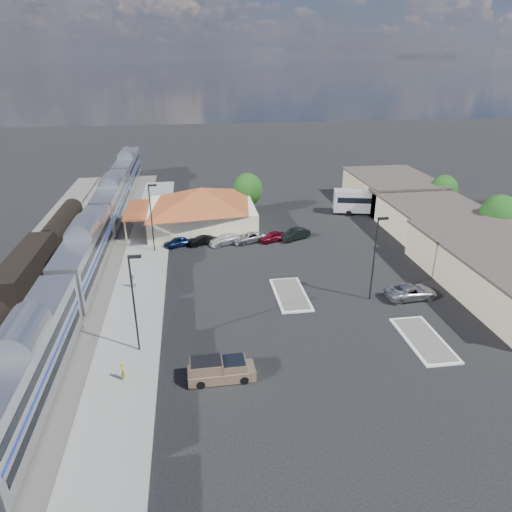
{
  "coord_description": "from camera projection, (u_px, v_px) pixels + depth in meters",
  "views": [
    {
      "loc": [
        -5.75,
        -39.78,
        23.22
      ],
      "look_at": [
        0.93,
        6.48,
        2.8
      ],
      "focal_mm": 32.0,
      "sensor_mm": 36.0,
      "label": 1
    }
  ],
  "objects": [
    {
      "name": "parked_car_e",
      "position": [
        272.0,
        237.0,
        62.37
      ],
      "size": [
        4.28,
        2.93,
        1.35
      ],
      "primitive_type": "imported",
      "rotation": [
        0.0,
        0.0,
        -1.2
      ],
      "color": "maroon",
      "rests_on": "ground"
    },
    {
      "name": "tree_east_c",
      "position": [
        444.0,
        190.0,
        72.66
      ],
      "size": [
        4.41,
        4.41,
        6.21
      ],
      "color": "#382314",
      "rests_on": "ground"
    },
    {
      "name": "tree_east_b",
      "position": [
        499.0,
        215.0,
        59.78
      ],
      "size": [
        4.94,
        4.94,
        6.96
      ],
      "color": "#382314",
      "rests_on": "ground"
    },
    {
      "name": "lamp_plat_s",
      "position": [
        134.0,
        296.0,
        37.12
      ],
      "size": [
        1.08,
        0.25,
        9.0
      ],
      "color": "black",
      "rests_on": "ground"
    },
    {
      "name": "coach_bus",
      "position": [
        372.0,
        201.0,
        72.67
      ],
      "size": [
        12.16,
        5.32,
        3.81
      ],
      "rotation": [
        0.0,
        0.0,
        1.33
      ],
      "color": "silver",
      "rests_on": "ground"
    },
    {
      "name": "parked_car_c",
      "position": [
        226.0,
        239.0,
        61.52
      ],
      "size": [
        5.18,
        3.72,
        1.39
      ],
      "primitive_type": "imported",
      "rotation": [
        0.0,
        0.0,
        -1.16
      ],
      "color": "silver",
      "rests_on": "ground"
    },
    {
      "name": "buildings_east",
      "position": [
        445.0,
        225.0,
        61.84
      ],
      "size": [
        14.4,
        51.4,
        4.8
      ],
      "color": "#C6B28C",
      "rests_on": "ground"
    },
    {
      "name": "parked_car_a",
      "position": [
        178.0,
        242.0,
        60.71
      ],
      "size": [
        4.08,
        2.92,
        1.29
      ],
      "primitive_type": "imported",
      "rotation": [
        0.0,
        0.0,
        -1.16
      ],
      "color": "#0C183D",
      "rests_on": "ground"
    },
    {
      "name": "ground",
      "position": [
        256.0,
        307.0,
        46.13
      ],
      "size": [
        280.0,
        280.0,
        0.0
      ],
      "primitive_type": "plane",
      "color": "black",
      "rests_on": "ground"
    },
    {
      "name": "parked_car_f",
      "position": [
        295.0,
        234.0,
        63.04
      ],
      "size": [
        4.76,
        3.4,
        1.49
      ],
      "primitive_type": "imported",
      "rotation": [
        0.0,
        0.0,
        -1.12
      ],
      "color": "black",
      "rests_on": "ground"
    },
    {
      "name": "traffic_island_north",
      "position": [
        424.0,
        339.0,
        40.66
      ],
      "size": [
        3.3,
        7.5,
        0.21
      ],
      "color": "silver",
      "rests_on": "ground"
    },
    {
      "name": "tree_depot",
      "position": [
        248.0,
        189.0,
        72.12
      ],
      "size": [
        4.71,
        4.71,
        6.63
      ],
      "color": "#382314",
      "rests_on": "ground"
    },
    {
      "name": "pickup_truck",
      "position": [
        221.0,
        370.0,
        35.52
      ],
      "size": [
        5.27,
        2.06,
        1.81
      ],
      "rotation": [
        0.0,
        0.0,
        1.59
      ],
      "color": "tan",
      "rests_on": "ground"
    },
    {
      "name": "railbed",
      "position": [
        59.0,
        284.0,
        50.61
      ],
      "size": [
        16.0,
        100.0,
        0.12
      ],
      "primitive_type": "cube",
      "color": "#4C4944",
      "rests_on": "ground"
    },
    {
      "name": "lamp_lot",
      "position": [
        376.0,
        252.0,
        45.57
      ],
      "size": [
        1.08,
        0.25,
        9.0
      ],
      "color": "black",
      "rests_on": "ground"
    },
    {
      "name": "platform",
      "position": [
        140.0,
        287.0,
        49.96
      ],
      "size": [
        5.5,
        92.0,
        0.18
      ],
      "primitive_type": "cube",
      "color": "gray",
      "rests_on": "ground"
    },
    {
      "name": "parked_car_d",
      "position": [
        249.0,
        237.0,
        62.22
      ],
      "size": [
        5.48,
        3.92,
        1.39
      ],
      "primitive_type": "imported",
      "rotation": [
        0.0,
        0.0,
        -1.21
      ],
      "color": "gray",
      "rests_on": "ground"
    },
    {
      "name": "person_a",
      "position": [
        123.0,
        371.0,
        35.21
      ],
      "size": [
        0.52,
        0.65,
        1.56
      ],
      "primitive_type": "imported",
      "rotation": [
        0.0,
        0.0,
        1.86
      ],
      "color": "gold",
      "rests_on": "platform"
    },
    {
      "name": "parked_car_b",
      "position": [
        202.0,
        240.0,
        61.4
      ],
      "size": [
        4.17,
        2.85,
        1.3
      ],
      "primitive_type": "imported",
      "rotation": [
        0.0,
        0.0,
        -1.16
      ],
      "color": "black",
      "rests_on": "ground"
    },
    {
      "name": "person_b",
      "position": [
        133.0,
        281.0,
        49.36
      ],
      "size": [
        0.76,
        0.89,
        1.59
      ],
      "primitive_type": "imported",
      "rotation": [
        0.0,
        0.0,
        -1.8
      ],
      "color": "silver",
      "rests_on": "platform"
    },
    {
      "name": "traffic_island_south",
      "position": [
        291.0,
        294.0,
        48.42
      ],
      "size": [
        3.3,
        7.5,
        0.21
      ],
      "color": "silver",
      "rests_on": "ground"
    },
    {
      "name": "lamp_plat_n",
      "position": [
        152.0,
        213.0,
        57.07
      ],
      "size": [
        1.08,
        0.25,
        9.0
      ],
      "color": "black",
      "rests_on": "ground"
    },
    {
      "name": "station_depot",
      "position": [
        201.0,
        208.0,
        66.04
      ],
      "size": [
        18.35,
        12.24,
        6.2
      ],
      "color": "beige",
      "rests_on": "ground"
    },
    {
      "name": "suv",
      "position": [
        411.0,
        292.0,
        47.58
      ],
      "size": [
        5.56,
        2.87,
        1.5
      ],
      "primitive_type": "imported",
      "rotation": [
        0.0,
        0.0,
        1.64
      ],
      "color": "#9FA2A7",
      "rests_on": "ground"
    },
    {
      "name": "freight_cars",
      "position": [
        26.0,
        272.0,
        49.18
      ],
      "size": [
        2.8,
        46.0,
        4.0
      ],
      "color": "black",
      "rests_on": "ground"
    },
    {
      "name": "passenger_train",
      "position": [
        86.0,
        254.0,
        51.4
      ],
      "size": [
        3.0,
        104.0,
        5.55
      ],
      "color": "silver",
      "rests_on": "ground"
    }
  ]
}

